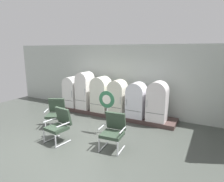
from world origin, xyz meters
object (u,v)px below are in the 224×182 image
(sign_stand, at_px, (107,111))
(armchair_left, at_px, (56,112))
(refrigerator_3, at_px, (118,96))
(refrigerator_4, at_px, (136,99))
(refrigerator_5, at_px, (157,100))
(armchair_center, at_px, (59,124))
(refrigerator_0, at_px, (72,91))
(refrigerator_2, at_px, (101,93))
(armchair_right, at_px, (113,130))
(refrigerator_1, at_px, (85,89))

(sign_stand, bearing_deg, armchair_left, -169.68)
(refrigerator_3, distance_m, refrigerator_4, 0.80)
(refrigerator_5, relative_size, sign_stand, 1.02)
(sign_stand, bearing_deg, armchair_center, -130.83)
(refrigerator_0, relative_size, refrigerator_2, 0.93)
(armchair_center, bearing_deg, refrigerator_3, 77.22)
(armchair_left, bearing_deg, refrigerator_3, 51.27)
(armchair_left, height_order, armchair_right, same)
(refrigerator_1, height_order, refrigerator_2, refrigerator_1)
(refrigerator_2, bearing_deg, refrigerator_0, -179.17)
(refrigerator_5, xyz_separation_m, armchair_center, (-2.22, -2.68, -0.37))
(refrigerator_1, height_order, refrigerator_3, refrigerator_1)
(refrigerator_3, relative_size, refrigerator_5, 0.96)
(refrigerator_4, distance_m, armchair_left, 2.99)
(refrigerator_2, height_order, armchair_right, refrigerator_2)
(armchair_right, bearing_deg, sign_stand, 129.81)
(refrigerator_5, bearing_deg, refrigerator_2, 178.95)
(refrigerator_1, relative_size, refrigerator_3, 1.16)
(refrigerator_2, relative_size, refrigerator_3, 1.05)
(refrigerator_4, bearing_deg, refrigerator_5, 0.09)
(refrigerator_4, distance_m, sign_stand, 1.59)
(refrigerator_3, xyz_separation_m, armchair_center, (-0.61, -2.68, -0.34))
(armchair_right, bearing_deg, refrigerator_3, 113.83)
(refrigerator_1, height_order, sign_stand, refrigerator_1)
(refrigerator_5, height_order, armchair_left, refrigerator_5)
(refrigerator_2, distance_m, refrigerator_3, 0.79)
(refrigerator_5, height_order, armchair_center, refrigerator_5)
(armchair_left, bearing_deg, armchair_center, -41.55)
(refrigerator_4, xyz_separation_m, armchair_center, (-1.41, -2.68, -0.32))
(refrigerator_0, bearing_deg, refrigerator_4, -0.42)
(refrigerator_3, distance_m, sign_stand, 1.59)
(refrigerator_5, height_order, sign_stand, refrigerator_5)
(refrigerator_4, bearing_deg, refrigerator_2, 178.36)
(refrigerator_4, relative_size, armchair_right, 1.34)
(armchair_center, height_order, sign_stand, sign_stand)
(refrigerator_1, bearing_deg, refrigerator_2, -0.50)
(refrigerator_0, relative_size, armchair_left, 1.35)
(refrigerator_2, bearing_deg, armchair_right, -52.39)
(refrigerator_0, xyz_separation_m, refrigerator_2, (1.54, 0.02, 0.05))
(refrigerator_4, xyz_separation_m, refrigerator_5, (0.81, 0.00, 0.06))
(armchair_left, height_order, armchair_center, same)
(refrigerator_5, distance_m, armchair_right, 2.41)
(refrigerator_3, height_order, refrigerator_5, refrigerator_5)
(refrigerator_4, distance_m, refrigerator_5, 0.81)
(refrigerator_1, height_order, armchair_left, refrigerator_1)
(refrigerator_4, bearing_deg, armchair_center, -117.74)
(refrigerator_1, relative_size, armchair_center, 1.59)
(refrigerator_2, xyz_separation_m, armchair_right, (1.81, -2.35, -0.37))
(refrigerator_3, bearing_deg, refrigerator_1, 178.39)
(refrigerator_0, distance_m, refrigerator_4, 3.12)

